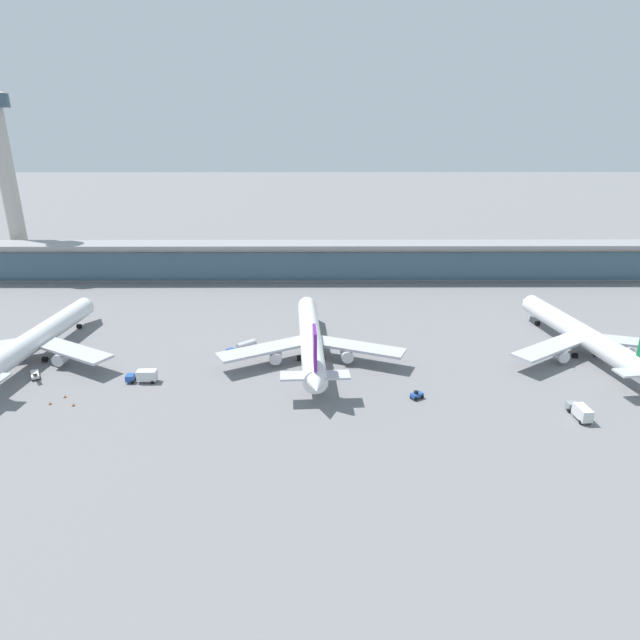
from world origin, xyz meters
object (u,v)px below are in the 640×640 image
at_px(service_truck_mid_apron_grey, 580,411).
at_px(control_tower, 6,170).
at_px(service_truck_by_tail_blue, 243,347).
at_px(safety_cone_delta, 50,403).
at_px(service_truck_on_taxiway_blue, 417,395).
at_px(safety_cone_charlie, 65,396).
at_px(airliner_left_stand, 34,340).
at_px(service_truck_near_nose_blue, 144,376).
at_px(airliner_right_stand, 585,336).
at_px(service_truck_under_wing_white, 35,375).
at_px(safety_cone_bravo, 73,405).
at_px(airliner_centre_stand, 311,339).

height_order(service_truck_mid_apron_grey, control_tower, control_tower).
distance_m(service_truck_by_tail_blue, safety_cone_delta, 48.89).
relative_size(service_truck_on_taxiway_blue, safety_cone_charlie, 4.76).
height_order(airliner_left_stand, safety_cone_delta, airliner_left_stand).
xyz_separation_m(service_truck_near_nose_blue, service_truck_by_tail_blue, (21.71, 17.96, 0.02)).
relative_size(service_truck_mid_apron_grey, safety_cone_charlie, 10.62).
relative_size(service_truck_near_nose_blue, service_truck_by_tail_blue, 0.92).
xyz_separation_m(service_truck_on_taxiway_blue, safety_cone_delta, (-82.50, -2.24, -0.56)).
height_order(airliner_left_stand, airliner_right_stand, same).
bearing_deg(service_truck_on_taxiway_blue, safety_cone_delta, -178.44).
relative_size(airliner_left_stand, service_truck_under_wing_white, 9.72).
bearing_deg(service_truck_under_wing_white, safety_cone_bravo, -42.60).
xyz_separation_m(control_tower, safety_cone_delta, (63.47, -113.21, -41.77)).
distance_m(airliner_centre_stand, service_truck_under_wing_white, 69.19).
relative_size(service_truck_under_wing_white, service_truck_mid_apron_grey, 0.88).
bearing_deg(service_truck_near_nose_blue, safety_cone_delta, -148.50).
height_order(service_truck_by_tail_blue, safety_cone_bravo, service_truck_by_tail_blue).
bearing_deg(service_truck_mid_apron_grey, control_tower, 146.21).
height_order(safety_cone_bravo, safety_cone_charlie, same).
height_order(control_tower, safety_cone_bravo, control_tower).
distance_m(service_truck_under_wing_white, safety_cone_bravo, 21.11).
bearing_deg(control_tower, airliner_centre_stand, -35.93).
xyz_separation_m(airliner_centre_stand, service_truck_by_tail_blue, (-18.60, 3.69, -3.63)).
distance_m(service_truck_near_nose_blue, safety_cone_charlie, 17.65).
bearing_deg(service_truck_on_taxiway_blue, control_tower, 142.76).
xyz_separation_m(safety_cone_bravo, safety_cone_charlie, (-3.61, 3.95, 0.00)).
bearing_deg(safety_cone_charlie, airliner_right_stand, 10.30).
relative_size(airliner_right_stand, safety_cone_charlie, 90.87).
bearing_deg(airliner_right_stand, control_tower, 156.12).
bearing_deg(airliner_centre_stand, airliner_left_stand, -179.69).
distance_m(service_truck_under_wing_white, safety_cone_charlie, 15.79).
xyz_separation_m(service_truck_under_wing_white, service_truck_by_tail_blue, (49.46, 15.30, 0.90)).
xyz_separation_m(service_truck_on_taxiway_blue, safety_cone_bravo, (-76.96, -3.00, -0.56)).
bearing_deg(service_truck_near_nose_blue, airliner_left_stand, 157.03).
distance_m(control_tower, safety_cone_charlie, 134.63).
bearing_deg(service_truck_under_wing_white, safety_cone_charlie, -40.93).
bearing_deg(airliner_right_stand, airliner_left_stand, -179.20).
relative_size(service_truck_under_wing_white, service_truck_by_tail_blue, 0.83).
bearing_deg(safety_cone_bravo, airliner_centre_stand, 26.25).
bearing_deg(airliner_centre_stand, airliner_right_stand, 1.28).
bearing_deg(safety_cone_bravo, airliner_right_stand, 12.31).
xyz_separation_m(service_truck_near_nose_blue, safety_cone_delta, (-17.75, -10.87, -1.37)).
xyz_separation_m(service_truck_by_tail_blue, safety_cone_delta, (-39.45, -28.83, -1.39)).
relative_size(service_truck_mid_apron_grey, safety_cone_bravo, 10.62).
height_order(airliner_right_stand, service_truck_near_nose_blue, airliner_right_stand).
distance_m(airliner_left_stand, service_truck_near_nose_blue, 35.74).
xyz_separation_m(airliner_centre_stand, safety_cone_delta, (-58.06, -25.14, -5.02)).
bearing_deg(airliner_left_stand, airliner_right_stand, 0.80).
xyz_separation_m(service_truck_under_wing_white, control_tower, (-53.47, 99.68, 41.28)).
distance_m(service_truck_under_wing_white, safety_cone_delta, 16.83).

